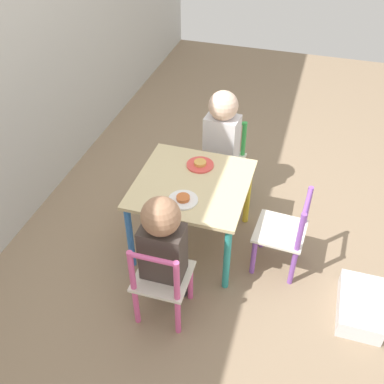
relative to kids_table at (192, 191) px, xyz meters
The scene contains 10 objects.
ground_plane 0.39m from the kids_table, ahead, with size 6.00×6.00×0.00m, color #8C755B.
kids_table is the anchor object (origin of this frame).
chair_pink 0.54m from the kids_table, behind, with size 0.26×0.26×0.51m.
chair_green 0.54m from the kids_table, ahead, with size 0.28×0.28×0.51m.
chair_purple 0.54m from the kids_table, 93.56° to the right, with size 0.28×0.28×0.51m.
child_left 0.47m from the kids_table, behind, with size 0.22×0.20×0.72m.
child_right 0.47m from the kids_table, ahead, with size 0.23×0.21×0.75m.
plate_left 0.17m from the kids_table, behind, with size 0.15×0.15×0.03m.
plate_right 0.17m from the kids_table, ahead, with size 0.15×0.15×0.03m.
storage_bin 1.04m from the kids_table, 103.80° to the right, with size 0.35×0.22×0.11m.
Camera 1 is at (-1.79, -0.54, 1.94)m, focal length 42.00 mm.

